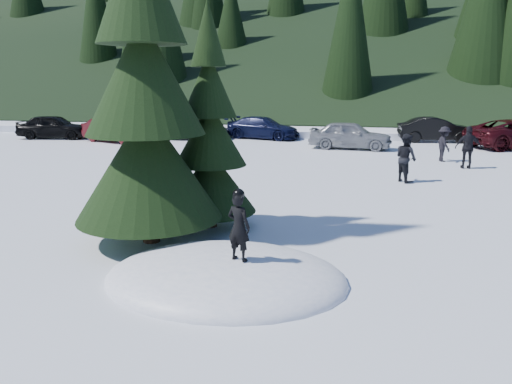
% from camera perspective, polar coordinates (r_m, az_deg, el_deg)
% --- Properties ---
extents(ground, '(200.00, 200.00, 0.00)m').
position_cam_1_polar(ground, '(9.26, -3.49, -9.97)').
color(ground, white).
rests_on(ground, ground).
extents(snow_mound, '(4.48, 3.52, 0.96)m').
position_cam_1_polar(snow_mound, '(9.26, -3.49, -9.97)').
color(snow_mound, white).
rests_on(snow_mound, ground).
extents(forest_hillside, '(200.00, 60.00, 25.00)m').
position_cam_1_polar(forest_hillside, '(62.92, 9.86, 20.79)').
color(forest_hillside, black).
rests_on(forest_hillside, ground).
extents(spruce_tall, '(3.20, 3.20, 8.60)m').
position_cam_1_polar(spruce_tall, '(10.98, -12.64, 11.14)').
color(spruce_tall, black).
rests_on(spruce_tall, ground).
extents(spruce_short, '(2.20, 2.20, 5.37)m').
position_cam_1_polar(spruce_short, '(12.04, -5.28, 5.70)').
color(spruce_short, black).
rests_on(spruce_short, ground).
extents(child_skier, '(0.51, 0.43, 1.20)m').
position_cam_1_polar(child_skier, '(8.64, -1.98, -4.01)').
color(child_skier, black).
rests_on(child_skier, snow_mound).
extents(adult_0, '(1.00, 1.05, 1.71)m').
position_cam_1_polar(adult_0, '(18.41, 16.75, 3.76)').
color(adult_0, black).
rests_on(adult_0, ground).
extents(adult_1, '(1.02, 0.44, 1.73)m').
position_cam_1_polar(adult_1, '(22.03, 23.09, 4.70)').
color(adult_1, black).
rests_on(adult_1, ground).
extents(adult_2, '(0.79, 1.10, 1.54)m').
position_cam_1_polar(adult_2, '(23.57, 20.68, 5.15)').
color(adult_2, black).
rests_on(adult_2, ground).
extents(car_0, '(4.50, 2.30, 1.47)m').
position_cam_1_polar(car_0, '(33.08, -22.10, 6.94)').
color(car_0, black).
rests_on(car_0, ground).
extents(car_1, '(4.66, 3.06, 1.45)m').
position_cam_1_polar(car_1, '(29.98, -15.62, 6.88)').
color(car_1, '#3A0A0E').
rests_on(car_1, ground).
extents(car_2, '(5.12, 2.44, 1.41)m').
position_cam_1_polar(car_2, '(30.84, -7.94, 7.34)').
color(car_2, '#464A4E').
rests_on(car_2, ground).
extents(car_3, '(4.90, 2.99, 1.33)m').
position_cam_1_polar(car_3, '(30.63, 0.79, 7.35)').
color(car_3, black).
rests_on(car_3, ground).
extents(car_4, '(4.38, 2.11, 1.44)m').
position_cam_1_polar(car_4, '(26.58, 10.72, 6.42)').
color(car_4, gray).
rests_on(car_4, ground).
extents(car_5, '(4.43, 1.89, 1.42)m').
position_cam_1_polar(car_5, '(30.86, 19.90, 6.72)').
color(car_5, black).
rests_on(car_5, ground).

